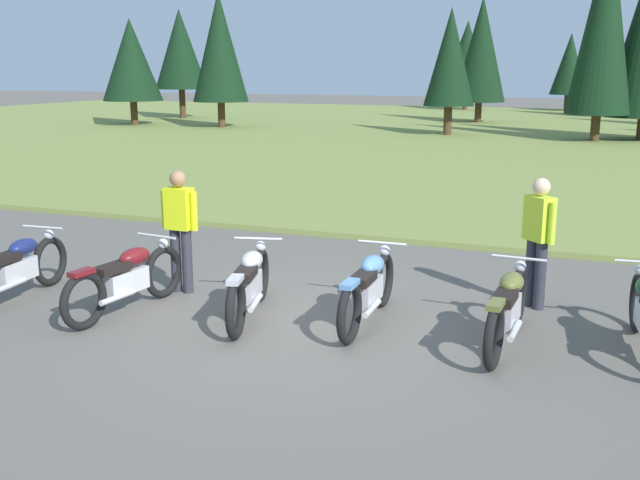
# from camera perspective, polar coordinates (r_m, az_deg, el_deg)

# --- Properties ---
(ground_plane) EXTENTS (140.00, 140.00, 0.00)m
(ground_plane) POSITION_cam_1_polar(r_m,az_deg,el_deg) (8.83, -1.42, -6.53)
(ground_plane) COLOR #605B54
(grass_moorland) EXTENTS (80.00, 44.00, 0.10)m
(grass_moorland) POSITION_cam_1_polar(r_m,az_deg,el_deg) (34.32, 15.91, 7.89)
(grass_moorland) COLOR olive
(grass_moorland) RESTS_ON ground
(forest_treeline) EXTENTS (41.95, 29.41, 8.62)m
(forest_treeline) POSITION_cam_1_polar(r_m,az_deg,el_deg) (36.79, 21.18, 14.30)
(forest_treeline) COLOR #47331E
(forest_treeline) RESTS_ON ground
(motorcycle_navy) EXTENTS (0.62, 2.10, 0.88)m
(motorcycle_navy) POSITION_cam_1_polar(r_m,az_deg,el_deg) (10.37, -22.58, -2.02)
(motorcycle_navy) COLOR black
(motorcycle_navy) RESTS_ON ground
(motorcycle_maroon) EXTENTS (0.62, 2.10, 0.88)m
(motorcycle_maroon) POSITION_cam_1_polar(r_m,az_deg,el_deg) (9.42, -14.85, -2.90)
(motorcycle_maroon) COLOR black
(motorcycle_maroon) RESTS_ON ground
(motorcycle_silver) EXTENTS (0.76, 2.06, 0.88)m
(motorcycle_silver) POSITION_cam_1_polar(r_m,az_deg,el_deg) (8.94, -5.52, -3.38)
(motorcycle_silver) COLOR black
(motorcycle_silver) RESTS_ON ground
(motorcycle_sky_blue) EXTENTS (0.62, 2.10, 0.88)m
(motorcycle_sky_blue) POSITION_cam_1_polar(r_m,az_deg,el_deg) (8.73, 3.79, -3.77)
(motorcycle_sky_blue) COLOR black
(motorcycle_sky_blue) RESTS_ON ground
(motorcycle_olive) EXTENTS (0.62, 2.10, 0.88)m
(motorcycle_olive) POSITION_cam_1_polar(r_m,az_deg,el_deg) (8.27, 14.42, -5.14)
(motorcycle_olive) COLOR black
(motorcycle_olive) RESTS_ON ground
(rider_near_row_end) EXTENTS (0.42, 0.41, 1.67)m
(rider_near_row_end) POSITION_cam_1_polar(r_m,az_deg,el_deg) (9.56, 16.64, 0.38)
(rider_near_row_end) COLOR #2D2D38
(rider_near_row_end) RESTS_ON ground
(rider_checking_bike) EXTENTS (0.55, 0.23, 1.67)m
(rider_checking_bike) POSITION_cam_1_polar(r_m,az_deg,el_deg) (9.99, -10.87, 1.24)
(rider_checking_bike) COLOR #2D2D38
(rider_checking_bike) RESTS_ON ground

